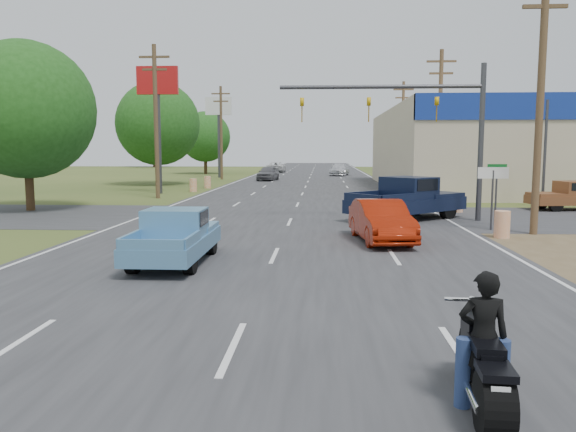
# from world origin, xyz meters

# --- Properties ---
(ground) EXTENTS (200.00, 200.00, 0.00)m
(ground) POSITION_xyz_m (0.00, 0.00, 0.00)
(ground) COLOR #34471C
(ground) RESTS_ON ground
(main_road) EXTENTS (15.00, 180.00, 0.02)m
(main_road) POSITION_xyz_m (0.00, 40.00, 0.01)
(main_road) COLOR #2D2D30
(main_road) RESTS_ON ground
(cross_road) EXTENTS (120.00, 10.00, 0.02)m
(cross_road) POSITION_xyz_m (0.00, 18.00, 0.01)
(cross_road) COLOR #2D2D30
(cross_road) RESTS_ON ground
(utility_pole_1) EXTENTS (2.00, 0.28, 10.00)m
(utility_pole_1) POSITION_xyz_m (9.50, 13.00, 5.32)
(utility_pole_1) COLOR #4C3823
(utility_pole_1) RESTS_ON ground
(utility_pole_2) EXTENTS (2.00, 0.28, 10.00)m
(utility_pole_2) POSITION_xyz_m (9.50, 31.00, 5.32)
(utility_pole_2) COLOR #4C3823
(utility_pole_2) RESTS_ON ground
(utility_pole_3) EXTENTS (2.00, 0.28, 10.00)m
(utility_pole_3) POSITION_xyz_m (9.50, 49.00, 5.32)
(utility_pole_3) COLOR #4C3823
(utility_pole_3) RESTS_ON ground
(utility_pole_5) EXTENTS (2.00, 0.28, 10.00)m
(utility_pole_5) POSITION_xyz_m (-9.50, 28.00, 5.32)
(utility_pole_5) COLOR #4C3823
(utility_pole_5) RESTS_ON ground
(utility_pole_6) EXTENTS (2.00, 0.28, 10.00)m
(utility_pole_6) POSITION_xyz_m (-9.50, 52.00, 5.32)
(utility_pole_6) COLOR #4C3823
(utility_pole_6) RESTS_ON ground
(tree_0) EXTENTS (7.14, 7.14, 8.84)m
(tree_0) POSITION_xyz_m (-14.00, 20.00, 5.26)
(tree_0) COLOR #422D19
(tree_0) RESTS_ON ground
(tree_1) EXTENTS (7.56, 7.56, 9.36)m
(tree_1) POSITION_xyz_m (-13.50, 42.00, 5.57)
(tree_1) COLOR #422D19
(tree_1) RESTS_ON ground
(tree_2) EXTENTS (6.72, 6.72, 8.32)m
(tree_2) POSITION_xyz_m (-14.20, 66.00, 4.95)
(tree_2) COLOR #422D19
(tree_2) RESTS_ON ground
(tree_5) EXTENTS (7.98, 7.98, 9.88)m
(tree_5) POSITION_xyz_m (30.00, 95.00, 5.88)
(tree_5) COLOR #422D19
(tree_5) RESTS_ON ground
(tree_6) EXTENTS (8.82, 8.82, 10.92)m
(tree_6) POSITION_xyz_m (-30.00, 95.00, 6.51)
(tree_6) COLOR #422D19
(tree_6) RESTS_ON ground
(barrel_0) EXTENTS (0.56, 0.56, 1.00)m
(barrel_0) POSITION_xyz_m (8.00, 12.00, 0.50)
(barrel_0) COLOR orange
(barrel_0) RESTS_ON ground
(barrel_1) EXTENTS (0.56, 0.56, 1.00)m
(barrel_1) POSITION_xyz_m (8.40, 20.50, 0.50)
(barrel_1) COLOR orange
(barrel_1) RESTS_ON ground
(barrel_2) EXTENTS (0.56, 0.56, 1.00)m
(barrel_2) POSITION_xyz_m (-8.50, 34.00, 0.50)
(barrel_2) COLOR orange
(barrel_2) RESTS_ON ground
(barrel_3) EXTENTS (0.56, 0.56, 1.00)m
(barrel_3) POSITION_xyz_m (-8.20, 38.00, 0.50)
(barrel_3) COLOR orange
(barrel_3) RESTS_ON ground
(pole_sign_left_near) EXTENTS (3.00, 0.35, 9.20)m
(pole_sign_left_near) POSITION_xyz_m (-10.50, 32.00, 7.17)
(pole_sign_left_near) COLOR #3F3F44
(pole_sign_left_near) RESTS_ON ground
(pole_sign_left_far) EXTENTS (3.00, 0.35, 9.20)m
(pole_sign_left_far) POSITION_xyz_m (-10.50, 56.00, 7.17)
(pole_sign_left_far) COLOR #3F3F44
(pole_sign_left_far) RESTS_ON ground
(lane_sign) EXTENTS (1.20, 0.08, 2.52)m
(lane_sign) POSITION_xyz_m (8.20, 14.00, 1.90)
(lane_sign) COLOR #3F3F44
(lane_sign) RESTS_ON ground
(street_name_sign) EXTENTS (0.80, 0.08, 2.61)m
(street_name_sign) POSITION_xyz_m (8.80, 15.50, 1.61)
(street_name_sign) COLOR #3F3F44
(street_name_sign) RESTS_ON ground
(signal_mast) EXTENTS (9.12, 0.40, 7.00)m
(signal_mast) POSITION_xyz_m (5.82, 17.00, 4.80)
(signal_mast) COLOR #3F3F44
(signal_mast) RESTS_ON ground
(red_convertible) EXTENTS (2.11, 4.58, 1.45)m
(red_convertible) POSITION_xyz_m (3.50, 10.88, 0.73)
(red_convertible) COLOR #911A06
(red_convertible) RESTS_ON ground
(motorcycle) EXTENTS (0.73, 2.39, 1.21)m
(motorcycle) POSITION_xyz_m (3.42, -1.98, 0.54)
(motorcycle) COLOR black
(motorcycle) RESTS_ON ground
(rider) EXTENTS (0.63, 0.44, 1.65)m
(rider) POSITION_xyz_m (3.42, -1.91, 0.83)
(rider) COLOR black
(rider) RESTS_ON ground
(blue_pickup) EXTENTS (1.81, 4.67, 1.55)m
(blue_pickup) POSITION_xyz_m (-2.72, 6.87, 0.78)
(blue_pickup) COLOR black
(blue_pickup) RESTS_ON ground
(navy_pickup) EXTENTS (5.98, 5.69, 1.98)m
(navy_pickup) POSITION_xyz_m (5.42, 17.28, 1.00)
(navy_pickup) COLOR black
(navy_pickup) RESTS_ON ground
(brown_pickup) EXTENTS (4.86, 2.38, 1.55)m
(brown_pickup) POSITION_xyz_m (14.75, 21.99, 0.78)
(brown_pickup) COLOR black
(brown_pickup) RESTS_ON ground
(distant_car_grey) EXTENTS (2.30, 4.67, 1.53)m
(distant_car_grey) POSITION_xyz_m (-4.24, 50.04, 0.77)
(distant_car_grey) COLOR slate
(distant_car_grey) RESTS_ON ground
(distant_car_silver) EXTENTS (2.87, 5.37, 1.48)m
(distant_car_silver) POSITION_xyz_m (3.60, 62.03, 0.74)
(distant_car_silver) COLOR silver
(distant_car_silver) RESTS_ON ground
(distant_car_white) EXTENTS (2.56, 5.36, 1.48)m
(distant_car_white) POSITION_xyz_m (-5.12, 71.32, 0.74)
(distant_car_white) COLOR silver
(distant_car_white) RESTS_ON ground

